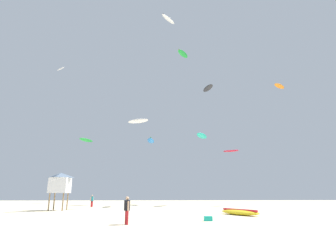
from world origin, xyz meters
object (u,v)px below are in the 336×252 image
(kite_aloft_7, at_px, (231,151))
(kite_aloft_8, at_px, (202,136))
(lifeguard_tower, at_px, (60,183))
(kite_aloft_2, at_px, (61,69))
(kite_aloft_0, at_px, (151,141))
(kite_aloft_3, at_px, (168,19))
(cooler_box, at_px, (208,219))
(kite_aloft_4, at_px, (86,140))
(kite_aloft_5, at_px, (208,88))
(person_midground, at_px, (92,200))
(kite_grounded_near, at_px, (240,212))
(kite_aloft_6, at_px, (279,86))
(kite_aloft_9, at_px, (138,121))
(person_foreground, at_px, (127,208))
(kite_aloft_1, at_px, (183,54))

(kite_aloft_7, height_order, kite_aloft_8, kite_aloft_8)
(lifeguard_tower, height_order, kite_aloft_2, kite_aloft_2)
(lifeguard_tower, distance_m, kite_aloft_0, 14.79)
(kite_aloft_3, bearing_deg, cooler_box, -80.45)
(lifeguard_tower, bearing_deg, kite_aloft_4, 98.80)
(kite_aloft_2, bearing_deg, kite_aloft_7, 17.11)
(kite_aloft_5, height_order, kite_aloft_8, kite_aloft_5)
(person_midground, bearing_deg, kite_grounded_near, 176.32)
(kite_aloft_8, bearing_deg, kite_aloft_6, 3.38)
(kite_aloft_3, xyz_separation_m, kite_aloft_9, (-4.82, 12.62, -11.53))
(person_foreground, xyz_separation_m, kite_aloft_2, (-14.40, 24.03, 21.04))
(kite_aloft_1, height_order, kite_aloft_2, kite_aloft_1)
(kite_aloft_6, height_order, kite_aloft_9, kite_aloft_6)
(kite_aloft_0, distance_m, kite_aloft_9, 7.29)
(kite_aloft_2, height_order, kite_aloft_3, kite_aloft_3)
(kite_aloft_0, relative_size, kite_aloft_3, 1.34)
(kite_aloft_0, relative_size, kite_aloft_5, 0.91)
(cooler_box, bearing_deg, kite_aloft_7, 71.21)
(kite_aloft_6, bearing_deg, person_foreground, -132.04)
(kite_aloft_2, bearing_deg, kite_aloft_9, 16.86)
(lifeguard_tower, xyz_separation_m, kite_aloft_3, (12.43, 1.19, 22.65))
(kite_aloft_2, distance_m, kite_aloft_9, 15.52)
(person_foreground, xyz_separation_m, kite_aloft_1, (5.59, 18.91, 21.39))
(kite_aloft_5, bearing_deg, kite_aloft_0, -145.81)
(person_foreground, height_order, kite_aloft_5, kite_aloft_5)
(kite_aloft_8, bearing_deg, kite_grounded_near, -89.92)
(kite_aloft_6, bearing_deg, kite_aloft_2, -176.92)
(kite_aloft_0, xyz_separation_m, kite_aloft_7, (15.33, 10.71, 0.17))
(kite_aloft_5, bearing_deg, kite_aloft_4, 164.32)
(kite_grounded_near, bearing_deg, cooler_box, -127.09)
(kite_aloft_3, bearing_deg, kite_aloft_6, 28.00)
(person_foreground, xyz_separation_m, kite_aloft_4, (-12.69, 36.69, 11.40))
(kite_aloft_2, bearing_deg, kite_grounded_near, -35.90)
(kite_aloft_1, bearing_deg, person_midground, 169.02)
(kite_aloft_1, bearing_deg, cooler_box, -90.44)
(lifeguard_tower, relative_size, kite_aloft_5, 1.05)
(kite_grounded_near, height_order, cooler_box, kite_grounded_near)
(person_midground, xyz_separation_m, kite_aloft_4, (-5.53, 15.31, 11.43))
(person_foreground, distance_m, kite_aloft_0, 24.34)
(kite_aloft_1, xyz_separation_m, kite_aloft_2, (-20.00, 5.12, -0.35))
(kite_aloft_9, bearing_deg, kite_aloft_6, -4.21)
(kite_aloft_8, bearing_deg, kite_aloft_7, 49.61)
(kite_aloft_0, bearing_deg, kite_aloft_5, 34.19)
(person_midground, xyz_separation_m, kite_grounded_near, (16.35, -14.44, -0.70))
(kite_aloft_6, height_order, kite_aloft_8, kite_aloft_6)
(cooler_box, relative_size, kite_aloft_6, 0.18)
(person_midground, bearing_deg, lifeguard_tower, 112.14)
(kite_aloft_4, xyz_separation_m, kite_aloft_6, (36.20, -10.63, 8.02))
(kite_aloft_9, bearing_deg, person_foreground, -86.74)
(kite_aloft_1, bearing_deg, kite_aloft_4, 135.80)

